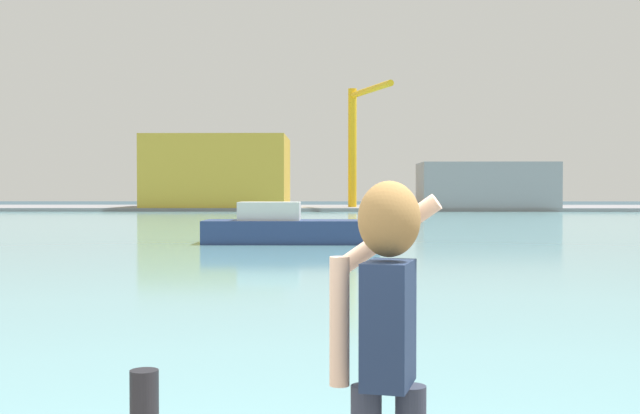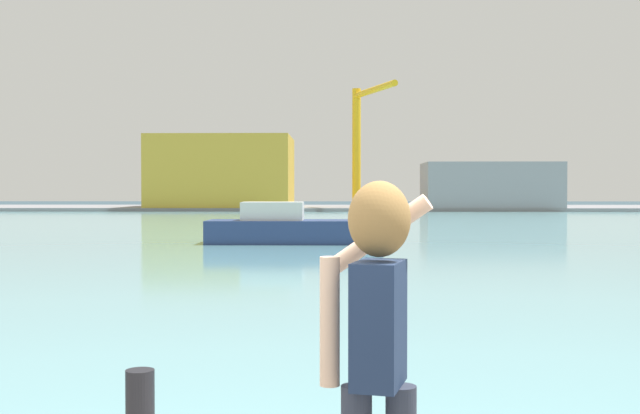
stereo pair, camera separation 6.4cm
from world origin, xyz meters
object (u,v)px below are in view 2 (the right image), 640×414
at_px(warehouse_right, 490,185).
at_px(person_photographer, 377,331).
at_px(warehouse_left, 223,172).
at_px(harbor_bollard, 140,399).
at_px(boat_moored, 291,228).
at_px(port_crane, 361,132).

bearing_deg(warehouse_right, person_photographer, -101.43).
bearing_deg(warehouse_left, harbor_bollard, -82.19).
height_order(warehouse_left, warehouse_right, warehouse_left).
bearing_deg(boat_moored, harbor_bollard, -88.70).
relative_size(warehouse_left, warehouse_right, 1.07).
distance_m(harbor_bollard, warehouse_right, 86.68).
xyz_separation_m(person_photographer, harbor_bollard, (-1.57, 2.00, -0.85)).
distance_m(warehouse_left, port_crane, 17.05).
xyz_separation_m(harbor_bollard, port_crane, (4.36, 84.79, 8.16)).
distance_m(boat_moored, warehouse_right, 58.68).
height_order(harbor_bollard, warehouse_right, warehouse_right).
relative_size(harbor_bollard, port_crane, 0.03).
bearing_deg(person_photographer, port_crane, 12.82).
bearing_deg(port_crane, person_photographer, -91.84).
distance_m(person_photographer, harbor_bollard, 2.68).
relative_size(warehouse_right, port_crane, 1.09).
xyz_separation_m(boat_moored, warehouse_left, (-11.32, 57.66, 3.83)).
height_order(harbor_bollard, boat_moored, boat_moored).
bearing_deg(warehouse_left, warehouse_right, -4.48).
xyz_separation_m(boat_moored, port_crane, (4.97, 55.49, 8.37)).
height_order(person_photographer, warehouse_left, warehouse_left).
height_order(boat_moored, port_crane, port_crane).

